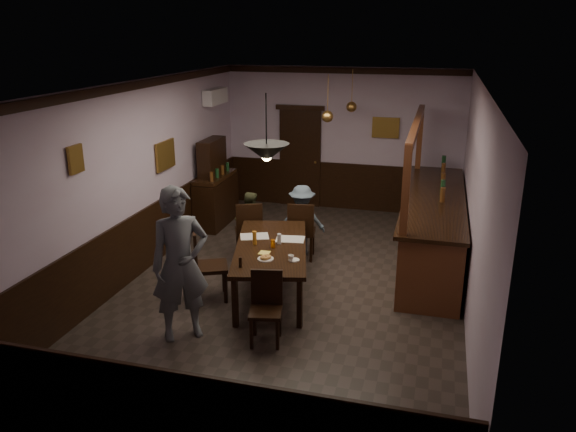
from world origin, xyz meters
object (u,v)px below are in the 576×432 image
(sideboard, at_px, (215,191))
(chair_far_left, at_px, (249,228))
(dining_table, at_px, (271,249))
(pendant_iron, at_px, (267,152))
(person_seated_left, at_px, (250,223))
(chair_far_right, at_px, (301,229))
(pendant_brass_far, at_px, (351,107))
(chair_side, at_px, (205,261))
(bar_counter, at_px, (433,226))
(soda_can, at_px, (273,244))
(person_seated_right, at_px, (302,220))
(pendant_brass_mid, at_px, (327,117))
(chair_near, at_px, (266,304))
(coffee_cup, at_px, (291,258))
(person_standing, at_px, (180,264))

(sideboard, bearing_deg, chair_far_left, -51.63)
(dining_table, height_order, pendant_iron, pendant_iron)
(dining_table, distance_m, chair_far_left, 1.35)
(person_seated_left, relative_size, pendant_iron, 1.34)
(dining_table, relative_size, sideboard, 1.39)
(chair_far_right, bearing_deg, pendant_brass_far, -108.02)
(chair_side, relative_size, bar_counter, 0.25)
(soda_can, relative_size, pendant_iron, 0.15)
(person_seated_left, relative_size, sideboard, 0.65)
(person_seated_right, height_order, soda_can, person_seated_right)
(pendant_brass_mid, bearing_deg, chair_near, -90.39)
(dining_table, distance_m, pendant_brass_far, 3.97)
(bar_counter, relative_size, pendant_brass_far, 5.17)
(coffee_cup, height_order, soda_can, soda_can)
(person_seated_right, height_order, pendant_brass_mid, pendant_brass_mid)
(soda_can, bearing_deg, coffee_cup, -47.28)
(chair_far_right, distance_m, bar_counter, 2.19)
(person_standing, distance_m, pendant_brass_mid, 4.07)
(person_standing, xyz_separation_m, bar_counter, (2.96, 3.37, -0.39))
(chair_near, relative_size, person_seated_left, 0.82)
(chair_far_left, height_order, chair_far_right, chair_far_right)
(chair_near, xyz_separation_m, sideboard, (-2.29, 3.97, 0.19))
(chair_far_left, height_order, person_seated_left, person_seated_left)
(chair_side, xyz_separation_m, soda_can, (0.91, 0.36, 0.23))
(person_standing, relative_size, pendant_iron, 2.38)
(dining_table, distance_m, chair_far_right, 1.35)
(soda_can, distance_m, pendant_brass_mid, 2.76)
(chair_far_left, distance_m, chair_near, 2.63)
(chair_near, distance_m, pendant_iron, 1.86)
(chair_near, distance_m, bar_counter, 3.73)
(coffee_cup, bearing_deg, pendant_brass_mid, 77.74)
(person_standing, xyz_separation_m, pendant_brass_mid, (1.06, 3.70, 1.32))
(chair_far_left, xyz_separation_m, sideboard, (-1.24, 1.56, 0.13))
(chair_side, xyz_separation_m, coffee_cup, (1.28, -0.05, 0.22))
(bar_counter, height_order, pendant_brass_mid, pendant_brass_mid)
(person_standing, xyz_separation_m, person_seated_left, (-0.09, 2.86, -0.43))
(person_seated_left, relative_size, pendant_brass_mid, 1.36)
(dining_table, distance_m, bar_counter, 2.94)
(dining_table, xyz_separation_m, person_standing, (-0.72, -1.47, 0.30))
(chair_far_left, distance_m, person_seated_right, 0.93)
(dining_table, relative_size, chair_far_right, 2.35)
(chair_near, bearing_deg, pendant_iron, 92.83)
(chair_side, height_order, soda_can, chair_side)
(chair_near, height_order, chair_side, chair_side)
(chair_near, relative_size, pendant_brass_mid, 1.12)
(chair_far_right, distance_m, pendant_iron, 2.73)
(chair_far_left, xyz_separation_m, bar_counter, (2.97, 0.78, 0.04))
(person_standing, relative_size, soda_can, 16.36)
(chair_near, bearing_deg, pendant_brass_mid, 78.14)
(pendant_brass_far, bearing_deg, chair_far_left, -117.43)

